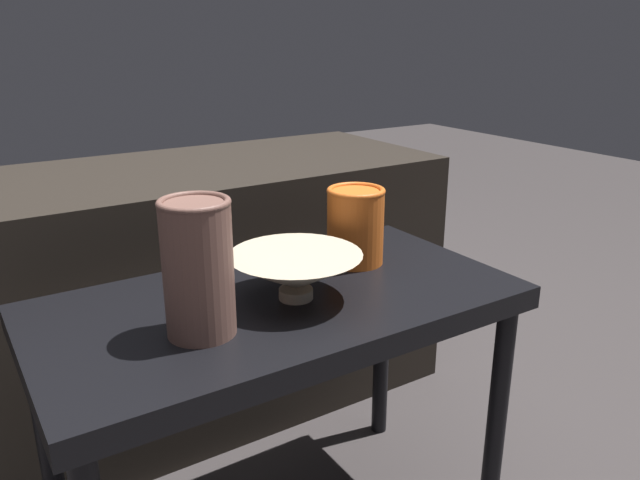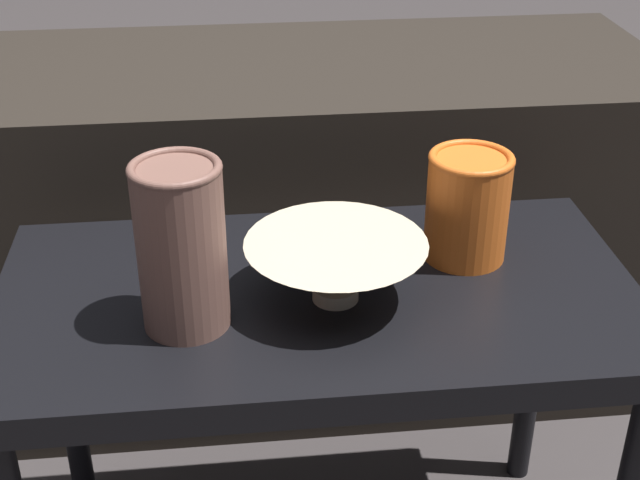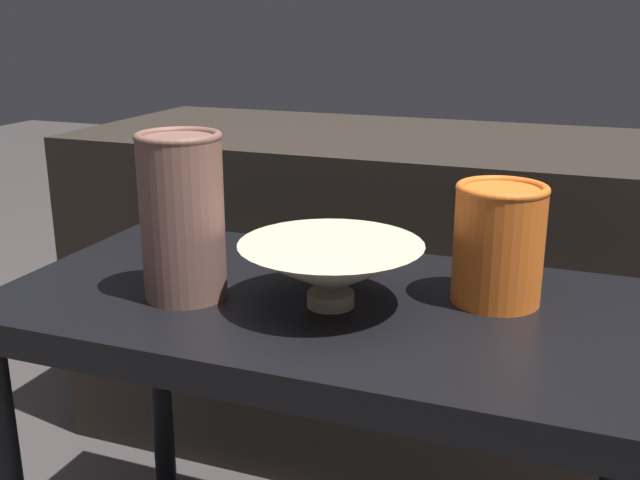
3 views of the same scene
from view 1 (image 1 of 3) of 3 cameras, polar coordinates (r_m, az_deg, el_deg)
name	(u,v)px [view 1 (image 1 of 3)]	position (r m, az deg, el deg)	size (l,w,h in m)	color
table	(280,328)	(1.07, -3.69, -7.99)	(0.80, 0.42, 0.51)	black
couch_backdrop	(173,294)	(1.59, -13.29, -4.79)	(1.32, 0.50, 0.62)	black
bowl	(296,272)	(1.02, -2.25, -2.94)	(0.22, 0.22, 0.08)	#C1B293
vase_textured_left	(198,267)	(0.90, -11.09, -2.40)	(0.10, 0.10, 0.20)	brown
vase_colorful_right	(355,224)	(1.17, 3.26, 1.43)	(0.11, 0.11, 0.15)	orange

